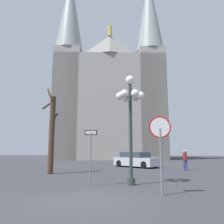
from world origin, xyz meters
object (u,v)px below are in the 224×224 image
object	(u,v)px
stop_sign	(160,138)
bare_tree	(52,132)
street_lamp	(130,106)
parked_car_near_silver	(137,160)
pedestrian_walking	(185,158)
cathedral	(109,96)
one_way_arrow_sign	(91,151)

from	to	relation	value
stop_sign	bare_tree	world-z (taller)	bare_tree
stop_sign	street_lamp	distance (m)	3.11
stop_sign	parked_car_near_silver	xyz separation A→B (m)	(-1.10, 13.38, -1.35)
stop_sign	street_lamp	size ratio (longest dim) A/B	0.54
street_lamp	parked_car_near_silver	distance (m)	11.48
stop_sign	pedestrian_walking	bearing A→B (deg)	74.96
stop_sign	bare_tree	size ratio (longest dim) A/B	0.48
cathedral	parked_car_near_silver	world-z (taller)	cathedral
cathedral	pedestrian_walking	distance (m)	25.64
parked_car_near_silver	pedestrian_walking	bearing A→B (deg)	-37.86
cathedral	bare_tree	bearing A→B (deg)	-91.68
cathedral	stop_sign	distance (m)	33.92
parked_car_near_silver	street_lamp	bearing A→B (deg)	-90.49
stop_sign	pedestrian_walking	xyz separation A→B (m)	(2.78, 10.36, -1.06)
street_lamp	bare_tree	world-z (taller)	bare_tree
one_way_arrow_sign	parked_car_near_silver	bearing A→B (deg)	80.70
one_way_arrow_sign	bare_tree	bearing A→B (deg)	127.97
pedestrian_walking	parked_car_near_silver	bearing A→B (deg)	142.14
parked_car_near_silver	bare_tree	bearing A→B (deg)	-130.74
street_lamp	parked_car_near_silver	size ratio (longest dim) A/B	1.15
one_way_arrow_sign	pedestrian_walking	bearing A→B (deg)	56.20
one_way_arrow_sign	cathedral	bearing A→B (deg)	95.89
stop_sign	bare_tree	distance (m)	9.61
bare_tree	street_lamp	bearing A→B (deg)	-37.50
one_way_arrow_sign	pedestrian_walking	xyz separation A→B (m)	(5.79, 8.65, -0.57)
bare_tree	pedestrian_walking	bearing A→B (deg)	20.92
street_lamp	cathedral	bearing A→B (deg)	99.44
stop_sign	parked_car_near_silver	world-z (taller)	stop_sign
one_way_arrow_sign	bare_tree	size ratio (longest dim) A/B	0.42
bare_tree	pedestrian_walking	xyz separation A→B (m)	(9.66, 3.69, -1.86)
one_way_arrow_sign	pedestrian_walking	distance (m)	10.42
bare_tree	cathedral	bearing A→B (deg)	88.32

